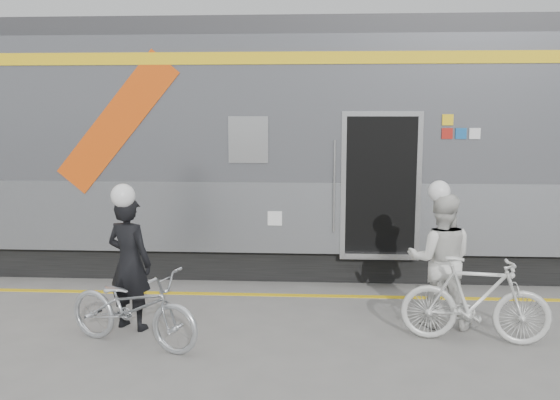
# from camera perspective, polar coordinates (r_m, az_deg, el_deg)

# --- Properties ---
(ground) EXTENTS (90.00, 90.00, 0.00)m
(ground) POSITION_cam_1_polar(r_m,az_deg,el_deg) (6.78, -0.82, -14.71)
(ground) COLOR slate
(ground) RESTS_ON ground
(train) EXTENTS (24.00, 3.17, 4.10)m
(train) POSITION_cam_1_polar(r_m,az_deg,el_deg) (10.50, -3.18, 5.15)
(train) COLOR black
(train) RESTS_ON ground
(safety_strip) EXTENTS (24.00, 0.12, 0.01)m
(safety_strip) POSITION_cam_1_polar(r_m,az_deg,el_deg) (8.79, 0.22, -9.14)
(safety_strip) COLOR yellow
(safety_strip) RESTS_ON ground
(man) EXTENTS (0.71, 0.59, 1.66)m
(man) POSITION_cam_1_polar(r_m,az_deg,el_deg) (7.54, -14.29, -5.90)
(man) COLOR black
(man) RESTS_ON ground
(bicycle_left) EXTENTS (1.84, 1.19, 0.92)m
(bicycle_left) POSITION_cam_1_polar(r_m,az_deg,el_deg) (7.08, -13.97, -9.99)
(bicycle_left) COLOR #B5B8BD
(bicycle_left) RESTS_ON ground
(woman) EXTENTS (0.90, 0.75, 1.68)m
(woman) POSITION_cam_1_polar(r_m,az_deg,el_deg) (7.67, 15.18, -5.60)
(woman) COLOR silver
(woman) RESTS_ON ground
(bicycle_right) EXTENTS (1.75, 0.72, 1.02)m
(bicycle_right) POSITION_cam_1_polar(r_m,az_deg,el_deg) (7.32, 18.29, -9.13)
(bicycle_right) COLOR silver
(bicycle_right) RESTS_ON ground
(helmet_man) EXTENTS (0.29, 0.29, 0.29)m
(helmet_man) POSITION_cam_1_polar(r_m,az_deg,el_deg) (7.36, -14.57, 1.48)
(helmet_man) COLOR white
(helmet_man) RESTS_ON man
(helmet_woman) EXTENTS (0.27, 0.27, 0.27)m
(helmet_woman) POSITION_cam_1_polar(r_m,az_deg,el_deg) (7.50, 15.47, 1.66)
(helmet_woman) COLOR white
(helmet_woman) RESTS_ON woman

